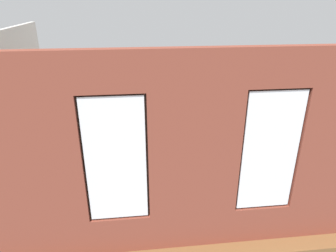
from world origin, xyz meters
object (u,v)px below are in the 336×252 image
at_px(coffee_table, 153,157).
at_px(candle_jar, 144,151).
at_px(cup_ceramic, 153,153).
at_px(table_plant_small, 158,152).
at_px(remote_gray, 170,151).
at_px(papasan_chair, 146,124).
at_px(couch_by_window, 189,200).
at_px(couch_left, 288,156).
at_px(potted_plant_beside_window_right, 99,208).
at_px(potted_plant_mid_room_small, 189,134).
at_px(remote_black, 133,158).
at_px(potted_plant_corner_far_left, 336,183).
at_px(potted_plant_foreground_right, 68,117).
at_px(tv_flatscreen, 33,142).
at_px(potted_plant_near_tv, 52,176).
at_px(media_console, 38,168).

bearing_deg(coffee_table, candle_jar, -26.11).
xyz_separation_m(cup_ceramic, table_plant_small, (-0.11, 0.11, 0.08)).
distance_m(remote_gray, papasan_chair, 1.63).
height_order(couch_by_window, couch_left, same).
height_order(remote_gray, potted_plant_beside_window_right, potted_plant_beside_window_right).
bearing_deg(potted_plant_mid_room_small, remote_black, 32.68).
bearing_deg(potted_plant_corner_far_left, potted_plant_mid_room_small, -48.27).
distance_m(remote_black, potted_plant_beside_window_right, 1.71).
relative_size(couch_by_window, papasan_chair, 1.86).
relative_size(candle_jar, remote_gray, 0.68).
xyz_separation_m(couch_by_window, potted_plant_corner_far_left, (-2.67, 0.10, 0.23)).
bearing_deg(potted_plant_corner_far_left, coffee_table, -28.19).
xyz_separation_m(remote_black, potted_plant_foreground_right, (1.75, -2.09, 0.22)).
relative_size(couch_left, potted_plant_beside_window_right, 2.96).
xyz_separation_m(candle_jar, tv_flatscreen, (2.31, 0.13, 0.42)).
xyz_separation_m(couch_by_window, papasan_chair, (0.62, -3.31, 0.11)).
height_order(potted_plant_foreground_right, potted_plant_corner_far_left, potted_plant_foreground_right).
height_order(tv_flatscreen, potted_plant_near_tv, tv_flatscreen).
height_order(couch_left, table_plant_small, couch_left).
bearing_deg(couch_left, couch_by_window, -65.77).
bearing_deg(coffee_table, potted_plant_corner_far_left, 151.81).
bearing_deg(table_plant_small, couch_by_window, 105.92).
relative_size(tv_flatscreen, potted_plant_beside_window_right, 1.65).
distance_m(cup_ceramic, remote_gray, 0.43).
bearing_deg(coffee_table, remote_black, 13.77).
bearing_deg(coffee_table, tv_flatscreen, 0.98).
height_order(remote_black, potted_plant_mid_room_small, potted_plant_mid_room_small).
relative_size(couch_by_window, potted_plant_mid_room_small, 2.70).
distance_m(couch_by_window, media_console, 3.42).
xyz_separation_m(tv_flatscreen, potted_plant_beside_window_right, (-1.47, 1.68, -0.49)).
distance_m(cup_ceramic, candle_jar, 0.21).
distance_m(potted_plant_foreground_right, potted_plant_corner_far_left, 6.56).
bearing_deg(papasan_chair, remote_black, 78.45).
bearing_deg(potted_plant_beside_window_right, media_console, -48.71).
bearing_deg(table_plant_small, potted_plant_near_tv, 22.36).
height_order(table_plant_small, potted_plant_beside_window_right, table_plant_small).
xyz_separation_m(table_plant_small, potted_plant_beside_window_right, (1.13, 1.61, -0.14)).
bearing_deg(potted_plant_beside_window_right, candle_jar, -114.67).
bearing_deg(couch_by_window, potted_plant_mid_room_small, -99.93).
distance_m(couch_left, potted_plant_foreground_right, 5.74).
xyz_separation_m(remote_black, potted_plant_corner_far_left, (-3.66, 1.61, 0.15)).
height_order(remote_gray, potted_plant_corner_far_left, potted_plant_corner_far_left).
distance_m(media_console, tv_flatscreen, 0.62).
distance_m(papasan_chair, potted_plant_beside_window_right, 3.54).
relative_size(media_console, potted_plant_beside_window_right, 1.44).
height_order(cup_ceramic, potted_plant_foreground_right, potted_plant_foreground_right).
height_order(coffee_table, remote_black, remote_black).
height_order(potted_plant_corner_far_left, potted_plant_mid_room_small, potted_plant_corner_far_left).
distance_m(remote_black, potted_plant_mid_room_small, 1.68).
bearing_deg(potted_plant_foreground_right, cup_ceramic, 137.92).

